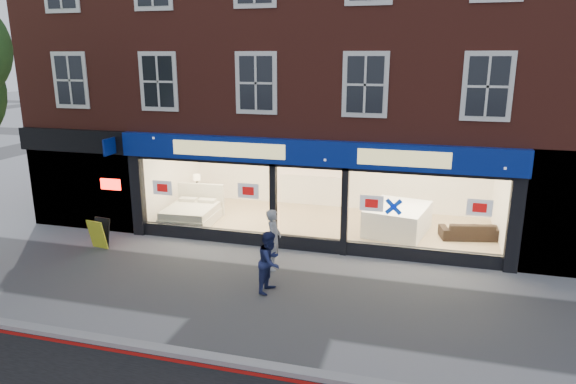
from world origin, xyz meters
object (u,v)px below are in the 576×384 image
at_px(pedestrian_grey, 274,239).
at_px(sofa, 470,230).
at_px(display_bed, 192,213).
at_px(mattress_stack, 398,219).
at_px(a_board, 99,233).
at_px(pedestrian_blue, 270,262).

bearing_deg(pedestrian_grey, sofa, -60.27).
relative_size(sofa, pedestrian_grey, 1.07).
xyz_separation_m(sofa, pedestrian_grey, (-5.19, -3.57, 0.47)).
bearing_deg(display_bed, pedestrian_grey, -40.30).
bearing_deg(sofa, display_bed, -7.48).
relative_size(mattress_stack, sofa, 1.40).
xyz_separation_m(mattress_stack, pedestrian_grey, (-3.01, -3.57, 0.29)).
bearing_deg(pedestrian_grey, a_board, 84.47).
relative_size(mattress_stack, pedestrian_grey, 1.50).
relative_size(a_board, pedestrian_blue, 0.59).
xyz_separation_m(display_bed, pedestrian_blue, (4.04, -4.11, 0.34)).
relative_size(mattress_stack, pedestrian_blue, 1.63).
height_order(mattress_stack, pedestrian_blue, pedestrian_blue).
relative_size(display_bed, a_board, 2.30).
distance_m(display_bed, a_board, 3.20).
bearing_deg(a_board, sofa, 27.61).
bearing_deg(display_bed, mattress_stack, 3.15).
height_order(mattress_stack, pedestrian_grey, pedestrian_grey).
distance_m(display_bed, mattress_stack, 6.78).
distance_m(a_board, pedestrian_grey, 5.43).
bearing_deg(pedestrian_grey, display_bed, 48.42).
height_order(mattress_stack, a_board, mattress_stack).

